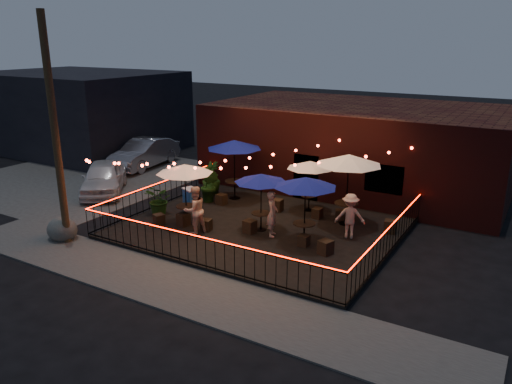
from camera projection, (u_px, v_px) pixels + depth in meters
The scene contains 39 objects.
ground at pixel (232, 248), 17.59m from camera, with size 110.00×110.00×0.00m, color black.
patio at pixel (260, 229), 19.21m from camera, with size 10.00×8.00×0.15m, color black.
sidewalk at pixel (172, 285), 14.92m from camera, with size 18.00×2.50×0.05m, color #423F3D.
parking_lot at pixel (86, 176), 26.74m from camera, with size 11.00×12.00×0.02m, color #423F3D.
brick_building at pixel (359, 146), 24.72m from camera, with size 14.00×8.00×4.00m.
background_building at pixel (79, 111), 33.04m from camera, with size 12.00×9.00×5.00m, color black.
utility_pole at pixel (55, 134), 16.91m from camera, with size 0.26×0.26×8.00m, color #3A2817.
fence_front at pixel (197, 251), 15.75m from camera, with size 10.00×0.04×1.04m.
fence_left at pixel (160, 194), 21.48m from camera, with size 0.04×8.00×1.04m.
fence_right at pixel (390, 240), 16.59m from camera, with size 0.04×8.00×1.04m.
festoon_lights at pixel (233, 165), 18.74m from camera, with size 10.02×8.72×1.32m.
cafe_table_0 at pixel (185, 170), 18.86m from camera, with size 2.23×2.23×2.39m.
cafe_table_1 at pixel (234, 145), 21.87m from camera, with size 3.01×3.01×2.69m.
cafe_table_2 at pixel (261, 179), 18.30m from camera, with size 2.64×2.64×2.20m.
cafe_table_3 at pixel (310, 165), 20.47m from camera, with size 2.10×2.10×2.14m.
cafe_table_4 at pixel (306, 183), 17.03m from camera, with size 2.30×2.30×2.42m.
cafe_table_5 at pixel (349, 161), 18.76m from camera, with size 2.63×2.63×2.78m.
bistro_chair_0 at pixel (159, 220), 19.31m from camera, with size 0.37×0.37×0.44m, color black.
bistro_chair_1 at pixel (183, 219), 19.26m from camera, with size 0.41×0.41×0.49m, color black.
bistro_chair_2 at pixel (195, 193), 22.57m from camera, with size 0.41×0.41×0.48m, color black.
bistro_chair_3 at pixel (222, 199), 21.72m from camera, with size 0.39×0.39×0.46m, color black.
bistro_chair_4 at pixel (206, 225), 18.77m from camera, with size 0.37×0.37×0.43m, color black.
bistro_chair_5 at pixel (250, 227), 18.55m from camera, with size 0.41×0.41×0.48m, color black.
bistro_chair_6 at pixel (277, 205), 20.86m from camera, with size 0.43×0.43×0.51m, color black.
bistro_chair_7 at pixel (317, 213), 20.06m from camera, with size 0.36×0.36×0.42m, color black.
bistro_chair_8 at pixel (304, 241), 17.37m from camera, with size 0.34×0.34×0.40m, color black.
bistro_chair_9 at pixel (325, 247), 16.71m from camera, with size 0.41×0.41×0.49m, color black.
bistro_chair_10 at pixel (340, 215), 19.85m from camera, with size 0.35×0.35×0.42m, color black.
bistro_chair_11 at pixel (390, 227), 18.54m from camera, with size 0.41×0.41×0.48m, color black.
patron_a at pixel (272, 214), 18.11m from camera, with size 0.62×0.41×1.69m, color tan.
patron_b at pixel (195, 210), 18.33m from camera, with size 0.88×0.68×1.80m, color beige.
patron_c at pixel (350, 216), 17.93m from camera, with size 1.07×0.62×1.66m, color #D5A191.
potted_shrub_a at pixel (160, 200), 20.36m from camera, with size 1.14×0.98×1.26m, color #12370D.
potted_shrub_b at pixel (210, 186), 21.90m from camera, with size 0.82×0.66×1.49m, color #153810.
potted_shrub_c at pixel (211, 178), 23.09m from camera, with size 0.85×0.85×1.51m, color #173913.
cooler at pixel (191, 198), 21.10m from camera, with size 0.82×0.71×0.90m.
boulder at pixel (62, 230), 18.23m from camera, with size 1.03×0.87×0.80m, color #494944.
car_white at pixel (104, 177), 23.74m from camera, with size 1.79×4.44×1.51m, color silver.
car_silver at pixel (144, 153), 28.50m from camera, with size 1.71×4.91×1.62m, color #A0A1A8.
Camera 1 is at (9.03, -13.50, 7.10)m, focal length 35.00 mm.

